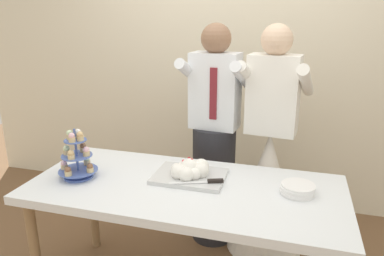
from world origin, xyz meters
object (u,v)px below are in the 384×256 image
plate_stack (297,189)px  person_bride (268,177)px  person_groom (214,149)px  cupcake_stand (77,158)px  main_cake_tray (190,172)px  dessert_table (185,197)px

plate_stack → person_bride: bearing=108.4°
plate_stack → person_bride: size_ratio=0.11×
plate_stack → person_groom: bearing=134.4°
cupcake_stand → main_cake_tray: 0.68m
cupcake_stand → person_groom: 1.02m
dessert_table → plate_stack: bearing=6.9°
dessert_table → main_cake_tray: main_cake_tray is taller
cupcake_stand → person_bride: size_ratio=0.18×
main_cake_tray → person_bride: size_ratio=0.26×
person_groom → cupcake_stand: bearing=-130.8°
dessert_table → person_groom: 0.69m
main_cake_tray → person_groom: bearing=88.9°
dessert_table → person_bride: (0.42, 0.67, -0.12)m
plate_stack → person_bride: person_bride is taller
person_groom → person_bride: 0.44m
plate_stack → person_groom: person_groom is taller
plate_stack → person_bride: (-0.20, 0.60, -0.22)m
person_groom → main_cake_tray: bearing=-91.1°
main_cake_tray → person_groom: (0.01, 0.59, -0.07)m
dessert_table → person_groom: person_groom is taller
main_cake_tray → person_bride: person_bride is taller
plate_stack → person_bride: 0.67m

